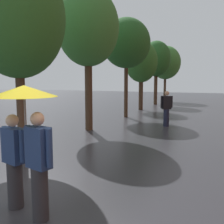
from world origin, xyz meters
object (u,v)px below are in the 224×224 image
Objects in this scene: street_tree_5 at (165,63)px; couple_under_umbrella at (25,132)px; street_tree_2 at (126,43)px; street_tree_1 at (88,28)px; street_tree_3 at (141,62)px; street_tree_4 at (156,59)px; street_tree_0 at (17,18)px; pedestrian_walking_midground at (166,108)px.

couple_under_umbrella is at bearing -84.08° from street_tree_5.
street_tree_5 is (-0.13, 11.79, -0.41)m from street_tree_2.
street_tree_2 is (0.16, 4.28, -0.10)m from street_tree_1.
street_tree_3 is at bearing 93.69° from street_tree_2.
street_tree_2 is 11.80m from street_tree_5.
street_tree_1 is 2.82× the size of couple_under_umbrella.
street_tree_4 is at bearing 90.04° from street_tree_1.
street_tree_0 is 2.60× the size of couple_under_umbrella.
street_tree_1 is at bearing -89.96° from street_tree_4.
street_tree_2 reaches higher than street_tree_3.
street_tree_1 is 1.10× the size of street_tree_4.
street_tree_1 is at bearing -92.18° from street_tree_2.
street_tree_2 is at bearing -89.37° from street_tree_5.
street_tree_1 reaches higher than couple_under_umbrella.
street_tree_5 is at bearing 90.63° from street_tree_2.
street_tree_4 is 2.56× the size of couple_under_umbrella.
street_tree_0 is at bearing -90.33° from street_tree_2.
street_tree_0 is 1.01× the size of street_tree_4.
street_tree_1 is 3.60× the size of pedestrian_walking_midground.
street_tree_3 is (-0.09, 8.13, -0.91)m from street_tree_1.
couple_under_umbrella is 8.87m from pedestrian_walking_midground.
street_tree_1 reaches higher than street_tree_5.
street_tree_2 is at bearing -88.78° from street_tree_4.
couple_under_umbrella is at bearing -78.51° from street_tree_2.
couple_under_umbrella is (2.39, -6.67, -2.93)m from street_tree_1.
street_tree_0 is 1.01× the size of street_tree_5.
street_tree_3 reaches higher than pedestrian_walking_midground.
street_tree_5 is 3.28× the size of pedestrian_walking_midground.
street_tree_1 is at bearing 109.70° from couple_under_umbrella.
pedestrian_walking_midground is at bearing 36.56° from street_tree_1.
street_tree_0 reaches higher than street_tree_5.
street_tree_1 is 8.18m from street_tree_3.
street_tree_3 is at bearing 116.80° from pedestrian_walking_midground.
street_tree_2 is at bearing 89.67° from street_tree_0.
street_tree_2 is 8.04m from street_tree_4.
street_tree_2 is 11.52m from couple_under_umbrella.
couple_under_umbrella reaches higher than pedestrian_walking_midground.
street_tree_0 reaches higher than pedestrian_walking_midground.
street_tree_1 is 5.02m from pedestrian_walking_midground.
pedestrian_walking_midground is at bearing 66.27° from street_tree_0.
street_tree_5 is 14.50m from pedestrian_walking_midground.
street_tree_5 is at bearing 89.37° from street_tree_4.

